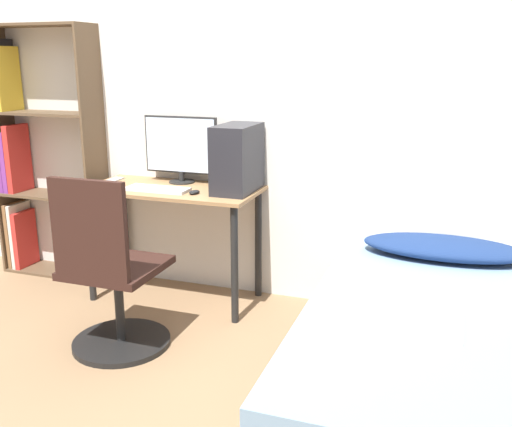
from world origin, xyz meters
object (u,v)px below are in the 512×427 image
object	(u,v)px
monitor	(181,148)
bookshelf	(31,158)
keyboard	(158,189)
office_chair	(111,285)
bed	(433,359)
pc_tower	(237,158)

from	to	relation	value
monitor	bookshelf	bearing A→B (deg)	-178.47
monitor	keyboard	distance (m)	0.35
office_chair	bed	bearing A→B (deg)	0.82
bookshelf	keyboard	size ratio (longest dim) A/B	4.46
bookshelf	office_chair	size ratio (longest dim) A/B	1.80
pc_tower	keyboard	bearing A→B (deg)	-162.15
bed	pc_tower	xyz separation A→B (m)	(-1.22, 0.76, 0.71)
office_chair	monitor	xyz separation A→B (m)	(-0.02, 0.90, 0.60)
bed	pc_tower	size ratio (longest dim) A/B	4.84
bed	monitor	bearing A→B (deg)	152.02
office_chair	bookshelf	bearing A→B (deg)	143.88
bookshelf	office_chair	xyz separation A→B (m)	(1.20, -0.87, -0.47)
bed	monitor	distance (m)	2.02
office_chair	keyboard	size ratio (longest dim) A/B	2.48
monitor	keyboard	bearing A→B (deg)	-96.35
office_chair	pc_tower	world-z (taller)	pc_tower
monitor	office_chair	bearing A→B (deg)	-88.48
pc_tower	bookshelf	bearing A→B (deg)	176.90
bed	office_chair	bearing A→B (deg)	-179.18
office_chair	pc_tower	distance (m)	1.05
bookshelf	pc_tower	world-z (taller)	bookshelf
bed	keyboard	world-z (taller)	keyboard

